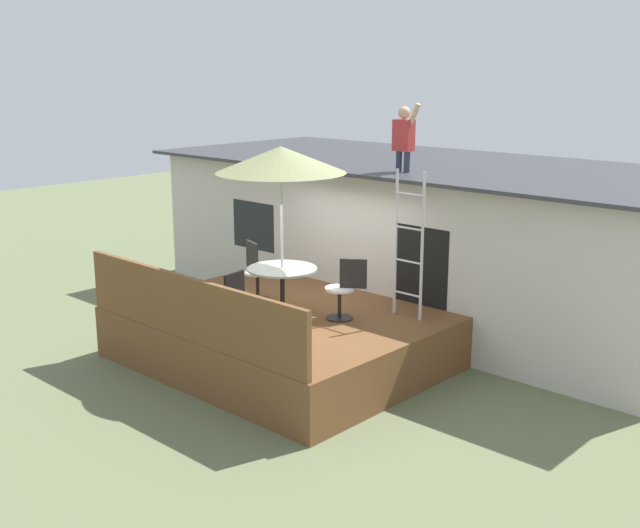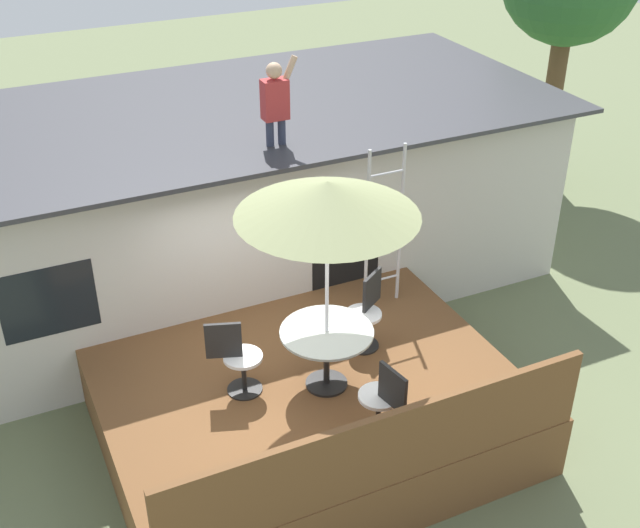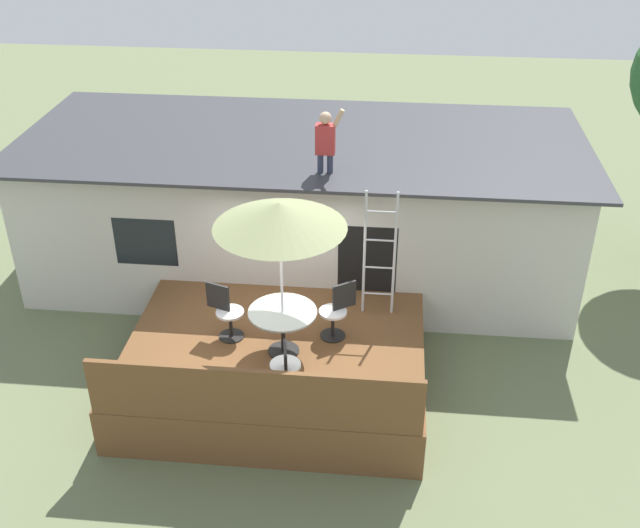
{
  "view_description": "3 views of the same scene",
  "coord_description": "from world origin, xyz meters",
  "views": [
    {
      "loc": [
        8.25,
        -8.19,
        4.43
      ],
      "look_at": [
        0.1,
        0.62,
        1.43
      ],
      "focal_mm": 44.21,
      "sensor_mm": 36.0,
      "label": 1
    },
    {
      "loc": [
        -2.97,
        -6.78,
        6.67
      ],
      "look_at": [
        0.56,
        0.74,
        1.75
      ],
      "focal_mm": 45.3,
      "sensor_mm": 36.0,
      "label": 2
    },
    {
      "loc": [
        1.66,
        -9.6,
        7.92
      ],
      "look_at": [
        0.66,
        0.41,
        2.0
      ],
      "focal_mm": 42.8,
      "sensor_mm": 36.0,
      "label": 3
    }
  ],
  "objects": [
    {
      "name": "deck_railing",
      "position": [
        0.0,
        -1.9,
        1.25
      ],
      "size": [
        4.53,
        0.08,
        0.9
      ],
      "primitive_type": "cube",
      "color": "brown",
      "rests_on": "deck"
    },
    {
      "name": "patio_chair_right",
      "position": [
        0.94,
        0.25,
        1.26
      ],
      "size": [
        0.56,
        0.46,
        0.92
      ],
      "rotation": [
        0.0,
        0.0,
        -2.55
      ],
      "color": "black",
      "rests_on": "deck"
    },
    {
      "name": "patio_umbrella",
      "position": [
        0.16,
        -0.27,
        3.15
      ],
      "size": [
        1.9,
        1.9,
        2.54
      ],
      "color": "silver",
      "rests_on": "deck"
    },
    {
      "name": "house",
      "position": [
        0.0,
        3.6,
        1.4
      ],
      "size": [
        10.5,
        4.5,
        2.78
      ],
      "color": "beige",
      "rests_on": "ground"
    },
    {
      "name": "patio_chair_near",
      "position": [
        0.34,
        -1.26,
        1.26
      ],
      "size": [
        0.44,
        0.62,
        0.92
      ],
      "rotation": [
        0.0,
        0.0,
        1.75
      ],
      "color": "black",
      "rests_on": "deck"
    },
    {
      "name": "person_figure",
      "position": [
        0.59,
        2.09,
        3.39
      ],
      "size": [
        0.47,
        0.2,
        1.11
      ],
      "color": "#33384C",
      "rests_on": "house"
    },
    {
      "name": "step_ladder",
      "position": [
        1.55,
        0.97,
        1.9
      ],
      "size": [
        0.52,
        0.04,
        2.2
      ],
      "color": "silver",
      "rests_on": "deck"
    },
    {
      "name": "patio_chair_left",
      "position": [
        -0.78,
        0.06,
        1.26
      ],
      "size": [
        0.6,
        0.44,
        0.92
      ],
      "rotation": [
        0.0,
        0.0,
        -0.33
      ],
      "color": "black",
      "rests_on": "deck"
    },
    {
      "name": "patio_table",
      "position": [
        0.16,
        -0.27,
        1.39
      ],
      "size": [
        1.04,
        1.04,
        0.74
      ],
      "color": "black",
      "rests_on": "deck"
    },
    {
      "name": "ground_plane",
      "position": [
        0.0,
        0.0,
        0.0
      ],
      "size": [
        40.0,
        40.0,
        0.0
      ],
      "primitive_type": "plane",
      "color": "#66704C"
    },
    {
      "name": "deck",
      "position": [
        0.0,
        0.0,
        0.4
      ],
      "size": [
        4.63,
        3.9,
        0.8
      ],
      "primitive_type": "cube",
      "color": "brown",
      "rests_on": "ground"
    }
  ]
}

